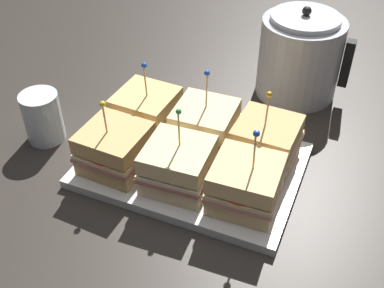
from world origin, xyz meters
name	(u,v)px	position (x,y,z in m)	size (l,w,h in m)	color
ground_plane	(192,168)	(0.00, 0.00, 0.00)	(6.00, 6.00, 0.00)	#2D2823
serving_platter	(192,165)	(0.00, 0.00, 0.01)	(0.41, 0.29, 0.02)	silver
sandwich_front_left	(115,149)	(-0.13, -0.07, 0.06)	(0.12, 0.12, 0.15)	tan
sandwich_front_center	(179,166)	(0.00, -0.06, 0.06)	(0.12, 0.12, 0.16)	beige
sandwich_front_right	(246,184)	(0.13, -0.06, 0.06)	(0.12, 0.12, 0.16)	#DBB77A
sandwich_back_left	(146,111)	(-0.13, 0.06, 0.06)	(0.12, 0.12, 0.16)	tan
sandwich_back_center	(206,126)	(0.00, 0.06, 0.06)	(0.12, 0.12, 0.16)	beige
sandwich_back_right	(266,142)	(0.12, 0.06, 0.06)	(0.12, 0.12, 0.16)	tan
kettle_steel	(300,56)	(0.12, 0.35, 0.09)	(0.21, 0.18, 0.21)	#B7BABF
drinking_glass	(43,117)	(-0.32, -0.03, 0.05)	(0.08, 0.08, 0.11)	silver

